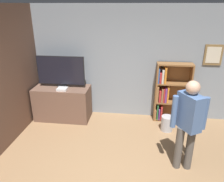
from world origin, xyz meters
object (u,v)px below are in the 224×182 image
bookshelf (168,93)px  game_console (62,89)px  television (61,71)px  waste_bin (167,123)px  person (188,120)px

bookshelf → game_console: bearing=-171.0°
television → waste_bin: 2.74m
person → waste_bin: 1.44m
waste_bin → bookshelf: bearing=85.6°
bookshelf → waste_bin: bearing=-94.4°
television → person: (2.65, -1.55, -0.26)m
person → waste_bin: bearing=155.9°
bookshelf → waste_bin: 0.75m
television → waste_bin: television is taller
television → game_console: (0.08, -0.21, -0.36)m
game_console → waste_bin: size_ratio=0.67×
bookshelf → person: size_ratio=0.89×
game_console → television: bearing=110.3°
person → bookshelf: bearing=152.6°
television → bookshelf: (2.55, 0.18, -0.50)m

